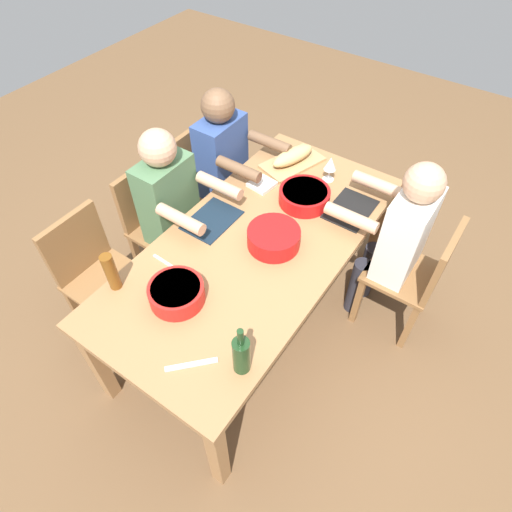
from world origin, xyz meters
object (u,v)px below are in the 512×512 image
at_px(chair_far_center, 157,220).
at_px(diner_far_center, 174,206).
at_px(chair_near_right, 418,274).
at_px(serving_bowl_salad, 274,237).
at_px(cutting_board, 292,163).
at_px(chair_far_right, 208,178).
at_px(chair_far_left, 95,271).
at_px(diner_far_right, 227,162).
at_px(bread_loaf, 293,156).
at_px(dining_table, 256,252).
at_px(wine_bottle, 241,355).
at_px(serving_bowl_greens, 176,292).
at_px(beer_bottle, 111,272).
at_px(wine_glass, 330,164).
at_px(napkin_stack, 262,184).
at_px(serving_bowl_pasta, 304,195).
at_px(diner_near_right, 397,236).

xyz_separation_m(chair_far_center, diner_far_center, (-0.00, -0.18, 0.21)).
bearing_deg(diner_far_center, chair_near_right, -69.15).
height_order(serving_bowl_salad, cutting_board, serving_bowl_salad).
bearing_deg(chair_far_right, chair_near_right, -90.00).
bearing_deg(chair_far_left, serving_bowl_salad, -56.81).
relative_size(diner_far_center, chair_near_right, 1.41).
relative_size(diner_far_right, bread_loaf, 3.75).
xyz_separation_m(dining_table, wine_bottle, (-0.64, -0.37, 0.19)).
bearing_deg(chair_far_center, dining_table, -90.00).
bearing_deg(serving_bowl_greens, beer_bottle, 110.16).
relative_size(diner_far_right, wine_glass, 7.23).
bearing_deg(dining_table, cutting_board, 16.03).
distance_m(chair_far_center, napkin_stack, 0.74).
relative_size(chair_far_left, serving_bowl_greens, 3.16).
distance_m(bread_loaf, napkin_stack, 0.30).
distance_m(diner_far_right, serving_bowl_pasta, 0.66).
bearing_deg(serving_bowl_salad, chair_far_center, 92.72).
distance_m(chair_far_center, serving_bowl_pasta, 0.99).
xyz_separation_m(serving_bowl_salad, wine_glass, (0.66, 0.02, 0.06)).
bearing_deg(chair_far_center, serving_bowl_salad, -87.28).
distance_m(bread_loaf, wine_glass, 0.27).
relative_size(cutting_board, beer_bottle, 1.82).
bearing_deg(diner_far_right, chair_far_center, 160.86).
height_order(diner_near_right, serving_bowl_salad, diner_near_right).
height_order(diner_near_right, chair_far_right, diner_near_right).
bearing_deg(wine_glass, serving_bowl_salad, -178.14).
xyz_separation_m(chair_far_right, serving_bowl_greens, (-1.06, -0.69, 0.31)).
bearing_deg(serving_bowl_salad, napkin_stack, 41.29).
xyz_separation_m(dining_table, chair_far_center, (0.00, 0.79, -0.18)).
xyz_separation_m(diner_far_center, bread_loaf, (0.71, -0.40, 0.11)).
xyz_separation_m(dining_table, serving_bowl_greens, (-0.53, 0.10, 0.13)).
height_order(diner_near_right, bread_loaf, diner_near_right).
xyz_separation_m(chair_far_left, chair_near_right, (1.06, -1.57, 0.00)).
bearing_deg(wine_glass, bread_loaf, 88.07).
height_order(chair_far_left, wine_glass, wine_glass).
relative_size(diner_far_center, wine_glass, 7.23).
distance_m(chair_near_right, serving_bowl_salad, 0.91).
bearing_deg(chair_near_right, napkin_stack, 96.22).
bearing_deg(wine_glass, chair_far_right, 101.40).
distance_m(diner_far_right, napkin_stack, 0.38).
distance_m(serving_bowl_salad, beer_bottle, 0.84).
xyz_separation_m(chair_far_right, beer_bottle, (-1.17, -0.38, 0.37)).
bearing_deg(cutting_board, wine_bottle, -157.04).
bearing_deg(chair_far_right, wine_bottle, -135.39).
relative_size(beer_bottle, napkin_stack, 1.57).
relative_size(diner_far_center, diner_near_right, 1.00).
height_order(chair_near_right, diner_near_right, diner_near_right).
bearing_deg(napkin_stack, serving_bowl_salad, -138.71).
xyz_separation_m(diner_far_center, cutting_board, (0.71, -0.40, 0.05)).
relative_size(diner_far_center, napkin_stack, 8.57).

